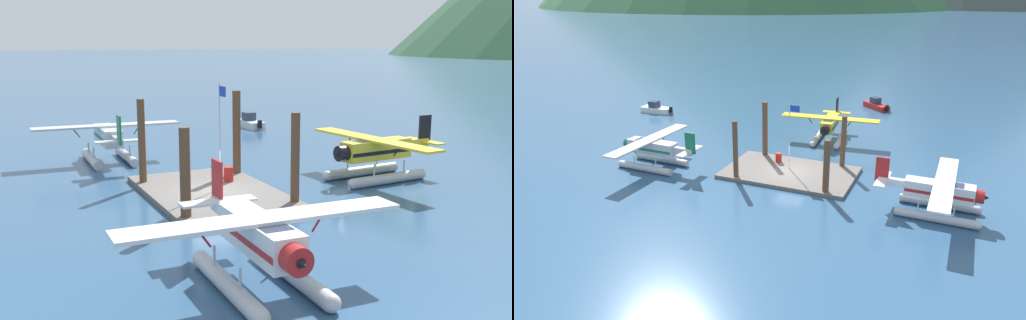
# 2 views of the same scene
# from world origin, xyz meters

# --- Properties ---
(ground_plane) EXTENTS (1200.00, 1200.00, 0.00)m
(ground_plane) POSITION_xyz_m (0.00, 0.00, 0.00)
(ground_plane) COLOR #2D5175
(dock_platform) EXTENTS (11.50, 6.95, 0.30)m
(dock_platform) POSITION_xyz_m (0.00, 0.00, 0.15)
(dock_platform) COLOR #66605B
(dock_platform) RESTS_ON ground
(piling_near_left) EXTENTS (0.44, 0.44, 5.26)m
(piling_near_left) POSITION_xyz_m (-3.87, -2.95, 2.63)
(piling_near_left) COLOR brown
(piling_near_left) RESTS_ON ground
(piling_near_right) EXTENTS (0.52, 0.52, 4.62)m
(piling_near_right) POSITION_xyz_m (4.16, -2.96, 2.31)
(piling_near_right) COLOR brown
(piling_near_right) RESTS_ON ground
(piling_far_left) EXTENTS (0.51, 0.51, 5.55)m
(piling_far_left) POSITION_xyz_m (-3.78, 3.12, 2.77)
(piling_far_left) COLOR brown
(piling_far_left) RESTS_ON ground
(piling_far_right) EXTENTS (0.47, 0.47, 5.00)m
(piling_far_right) POSITION_xyz_m (3.95, 3.10, 2.50)
(piling_far_right) COLOR brown
(piling_far_right) RESTS_ON ground
(flagpole) EXTENTS (0.95, 0.10, 6.02)m
(flagpole) POSITION_xyz_m (-0.20, 0.61, 4.05)
(flagpole) COLOR silver
(flagpole) RESTS_ON dock_platform
(fuel_drum) EXTENTS (0.62, 0.62, 0.88)m
(fuel_drum) POSITION_xyz_m (-1.79, 1.72, 0.74)
(fuel_drum) COLOR #AD1E19
(fuel_drum) RESTS_ON dock_platform
(seaplane_yellow_bow_centre) EXTENTS (10.49, 7.96, 3.84)m
(seaplane_yellow_bow_centre) POSITION_xyz_m (0.56, 10.69, 1.58)
(seaplane_yellow_bow_centre) COLOR #B7BABF
(seaplane_yellow_bow_centre) RESTS_ON ground
(seaplane_silver_port_aft) EXTENTS (7.98, 10.43, 3.84)m
(seaplane_silver_port_aft) POSITION_xyz_m (-12.28, -3.27, 1.58)
(seaplane_silver_port_aft) COLOR #B7BABF
(seaplane_silver_port_aft) RESTS_ON ground
(seaplane_white_stbd_aft) EXTENTS (7.98, 10.42, 3.84)m
(seaplane_white_stbd_aft) POSITION_xyz_m (12.67, -3.09, 1.58)
(seaplane_white_stbd_aft) COLOR #B7BABF
(seaplane_white_stbd_aft) RESTS_ON ground
(boat_white_open_west) EXTENTS (4.89, 1.50, 1.50)m
(boat_white_open_west) POSITION_xyz_m (-24.23, 13.34, 0.49)
(boat_white_open_west) COLOR silver
(boat_white_open_west) RESTS_ON ground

